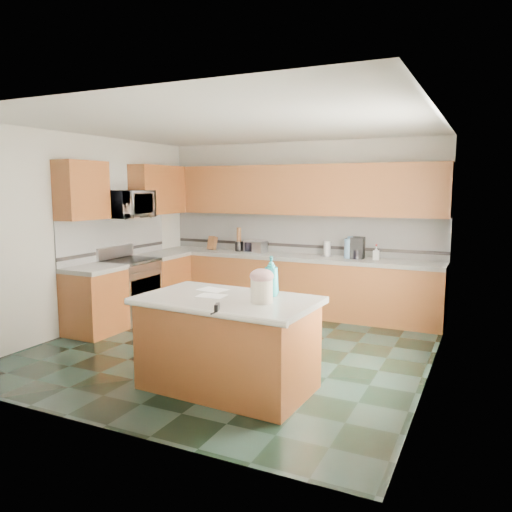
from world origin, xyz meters
The scene contains 52 objects.
floor centered at (0.00, 0.00, 0.00)m, with size 4.60×4.60×0.00m, color black.
ceiling centered at (0.00, 0.00, 2.70)m, with size 4.60×4.60×0.00m, color white.
wall_back centered at (0.00, 2.32, 1.35)m, with size 4.60×0.04×2.70m, color silver.
wall_front centered at (0.00, -2.32, 1.35)m, with size 4.60×0.04×2.70m, color silver.
wall_left centered at (-2.32, 0.00, 1.35)m, with size 0.04×4.60×2.70m, color silver.
wall_right centered at (2.32, 0.00, 1.35)m, with size 0.04×4.60×2.70m, color silver.
back_base_cab centered at (0.00, 2.00, 0.43)m, with size 4.60×0.60×0.86m, color #5F2B10.
back_countertop centered at (0.00, 2.00, 0.89)m, with size 4.60×0.64×0.06m, color white.
back_upper_cab centered at (0.00, 2.13, 1.94)m, with size 4.60×0.33×0.78m, color #5F2B10.
back_backsplash centered at (0.00, 2.29, 1.24)m, with size 4.60×0.02×0.63m, color silver.
back_accent_band centered at (0.00, 2.28, 1.04)m, with size 4.60×0.01×0.05m, color black.
left_base_cab_rear centered at (-2.00, 1.29, 0.43)m, with size 0.60×0.82×0.86m, color #5F2B10.
left_counter_rear centered at (-2.00, 1.29, 0.89)m, with size 0.64×0.82×0.06m, color white.
left_base_cab_front centered at (-2.00, -0.24, 0.43)m, with size 0.60×0.72×0.86m, color #5F2B10.
left_counter_front centered at (-2.00, -0.24, 0.89)m, with size 0.64×0.72×0.06m, color white.
left_backsplash centered at (-2.29, 0.55, 1.24)m, with size 0.02×2.30×0.63m, color silver.
left_accent_band centered at (-2.28, 0.55, 1.04)m, with size 0.01×2.30×0.05m, color black.
left_upper_cab_rear centered at (-2.13, 1.42, 1.94)m, with size 0.33×1.09×0.78m, color #5F2B10.
left_upper_cab_front centered at (-2.13, -0.24, 1.94)m, with size 0.33×0.72×0.78m, color #5F2B10.
range_body centered at (-2.00, 0.50, 0.44)m, with size 0.60×0.76×0.88m, color #B7B7BC.
range_oven_door centered at (-1.71, 0.50, 0.40)m, with size 0.02×0.68×0.55m, color black.
range_cooktop centered at (-2.00, 0.50, 0.90)m, with size 0.62×0.78×0.04m, color black.
range_handle centered at (-1.68, 0.50, 0.78)m, with size 0.02×0.02×0.66m, color #B7B7BC.
range_backguard centered at (-2.26, 0.50, 1.02)m, with size 0.06×0.76×0.18m, color #B7B7BC.
microwave centered at (-2.00, 0.50, 1.73)m, with size 0.73×0.50×0.41m, color #B7B7BC.
island_base centered at (0.54, -1.12, 0.43)m, with size 1.61×0.92×0.86m, color #5F2B10.
island_top centered at (0.54, -1.12, 0.89)m, with size 1.71×1.02×0.06m, color white.
island_bullnose centered at (0.54, -1.63, 0.89)m, with size 0.06×0.06×1.71m, color white.
treat_jar centered at (0.93, -1.17, 1.03)m, with size 0.21×0.21×0.21m, color silver.
treat_jar_lid centered at (0.93, -1.17, 1.17)m, with size 0.23×0.23×0.14m, color #D1999D.
treat_jar_knob centered at (0.93, -1.17, 1.22)m, with size 0.03×0.03×0.07m, color tan.
treat_jar_knob_end_l centered at (0.90, -1.17, 1.22)m, with size 0.04×0.04×0.04m, color tan.
treat_jar_knob_end_r centered at (0.97, -1.17, 1.22)m, with size 0.04×0.04×0.04m, color tan.
soap_bottle_island centered at (0.90, -0.87, 1.12)m, with size 0.15×0.15×0.39m, color teal.
paper_sheet_a centered at (0.37, -1.13, 0.92)m, with size 0.28×0.21×0.00m, color white.
paper_sheet_b centered at (0.23, -0.87, 0.92)m, with size 0.29×0.22×0.00m, color white.
clamp_body centered at (0.71, -1.61, 0.93)m, with size 0.03×0.11×0.10m, color black.
clamp_handle centered at (0.71, -1.67, 0.91)m, with size 0.02×0.02×0.07m, color black.
knife_block centered at (-1.49, 2.05, 1.03)m, with size 0.12×0.10×0.23m, color #472814.
utensil_crock centered at (-0.99, 2.08, 1.00)m, with size 0.13×0.13×0.16m, color black.
utensil_bundle centered at (-0.99, 2.08, 1.20)m, with size 0.08×0.08×0.24m, color #472814.
toaster_oven centered at (-0.67, 2.05, 1.02)m, with size 0.33×0.23×0.19m, color #B7B7BC.
toaster_oven_door centered at (-0.67, 1.94, 1.02)m, with size 0.29×0.01×0.15m, color black.
paper_towel centered at (0.53, 2.10, 1.04)m, with size 0.10×0.10×0.23m, color white.
paper_towel_base centered at (0.53, 2.10, 0.93)m, with size 0.16×0.16×0.01m, color #B7B7BC.
water_jug centered at (0.90, 2.06, 1.06)m, with size 0.18×0.18×0.29m, color #6A97BE.
water_jug_neck centered at (0.90, 2.06, 1.23)m, with size 0.08×0.08×0.04m, color #6A97BE.
coffee_maker centered at (1.01, 2.08, 1.08)m, with size 0.19×0.21×0.32m, color black.
coffee_carafe centered at (1.01, 2.03, 0.99)m, with size 0.13×0.13×0.13m, color black.
soap_bottle_back centered at (1.30, 2.05, 1.02)m, with size 0.09×0.09×0.20m, color white.
soap_back_cap centered at (1.30, 2.05, 1.14)m, with size 0.02×0.02×0.03m, color red.
window_light_proxy centered at (2.29, -0.20, 1.50)m, with size 0.02×1.40×1.10m, color white.
Camera 1 is at (2.83, -5.27, 1.98)m, focal length 35.00 mm.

